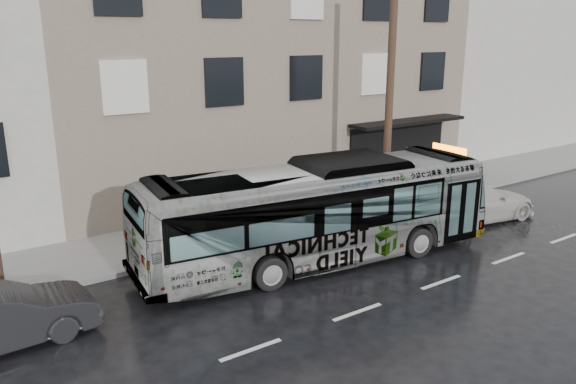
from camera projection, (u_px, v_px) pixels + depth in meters
name	position (u px, v px, depth m)	size (l,w,h in m)	color
ground	(301.00, 279.00, 16.47)	(120.00, 120.00, 0.00)	black
sidewalk	(222.00, 230.00, 20.34)	(90.00, 3.60, 0.15)	gray
building_taupe	(234.00, 64.00, 27.79)	(20.00, 12.00, 11.00)	gray
building_filler	(479.00, 48.00, 38.00)	(18.00, 12.00, 12.00)	beige
utility_pole_front	(390.00, 96.00, 21.37)	(0.30, 0.30, 9.00)	#4F3627
sign_post	(405.00, 176.00, 22.87)	(0.06, 0.06, 2.40)	slate
bus	(318.00, 213.00, 17.33)	(2.70, 11.53, 3.21)	#B2B2B2
white_sedan	(475.00, 202.00, 21.49)	(2.08, 5.11, 1.48)	beige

